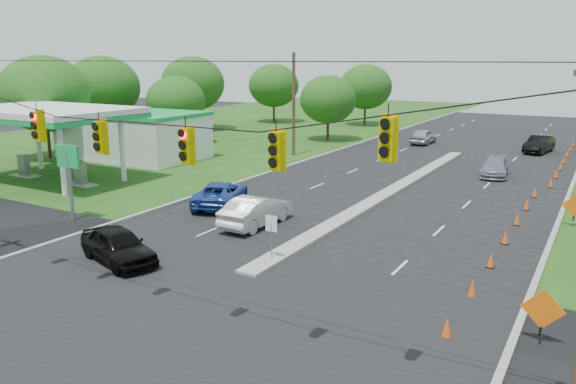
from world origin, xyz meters
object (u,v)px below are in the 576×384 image
Objects in this scene: black_sedan at (118,246)px; white_sedan at (256,211)px; blue_pickup at (221,194)px; gas_station at (120,131)px.

black_sedan is 0.94× the size of white_sedan.
white_sedan is 4.65m from blue_pickup.
blue_pickup is (-4.03, 2.32, -0.06)m from white_sedan.
black_sedan is 0.85× the size of blue_pickup.
gas_station is 25.27m from black_sedan.
black_sedan is at bearing 78.91° from blue_pickup.
black_sedan is 10.05m from blue_pickup.
white_sedan reaches higher than black_sedan.
blue_pickup is at bearing -25.65° from gas_station.
black_sedan reaches higher than blue_pickup.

